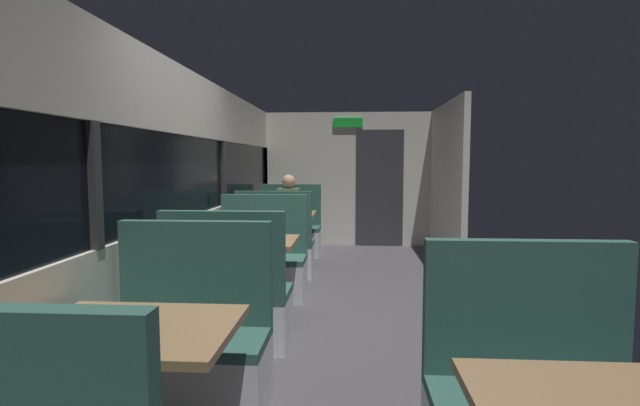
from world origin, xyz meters
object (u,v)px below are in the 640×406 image
Objects in this scene: bench_far_window_facing_entry at (290,234)px; seated_passenger at (289,221)px; dining_table_near_window at (133,348)px; bench_mid_window_facing_end at (229,306)px; dining_table_mid_window at (248,250)px; dining_table_far_window at (283,220)px; bench_mid_window_facing_entry at (262,267)px; bench_near_window_facing_entry at (189,353)px; bench_far_window_facing_end at (276,251)px.

bench_far_window_facing_entry is 0.87× the size of seated_passenger.
bench_mid_window_facing_end is (0.00, 1.63, -0.31)m from dining_table_near_window.
dining_table_far_window is (0.00, 2.33, 0.00)m from dining_table_mid_window.
bench_mid_window_facing_entry is at bearing 90.00° from dining_table_near_window.
seated_passenger reaches higher than dining_table_near_window.
dining_table_near_window is at bearing -90.00° from bench_near_window_facing_entry.
bench_mid_window_facing_entry reaches higher than dining_table_far_window.
dining_table_far_window is 0.77m from bench_far_window_facing_entry.
bench_mid_window_facing_end is at bearing -90.00° from dining_table_mid_window.
bench_mid_window_facing_end and bench_far_window_facing_entry have the same top height.
bench_near_window_facing_entry is at bearing -90.00° from dining_table_far_window.
dining_table_near_window is at bearing -90.00° from dining_table_far_window.
dining_table_far_window is 0.82× the size of bench_far_window_facing_entry.
dining_table_near_window is 4.66m from dining_table_far_window.
bench_far_window_facing_end reaches higher than dining_table_near_window.
seated_passenger is at bearing 90.00° from bench_far_window_facing_end.
dining_table_mid_window is 0.77m from bench_mid_window_facing_entry.
seated_passenger is (0.00, 2.26, 0.21)m from bench_mid_window_facing_entry.
dining_table_mid_window is at bearing -90.00° from bench_far_window_facing_entry.
seated_passenger is (0.00, -0.07, 0.21)m from bench_far_window_facing_entry.
bench_mid_window_facing_end is 3.66m from seated_passenger.
bench_mid_window_facing_end is 1.00× the size of bench_far_window_facing_entry.
dining_table_far_window is at bearing 90.00° from bench_mid_window_facing_end.
seated_passenger reaches higher than dining_table_mid_window.
bench_mid_window_facing_end is 1.22× the size of dining_table_far_window.
bench_mid_window_facing_entry is 2.33m from bench_far_window_facing_entry.
bench_far_window_facing_entry is (0.00, 2.33, 0.00)m from bench_mid_window_facing_entry.
bench_mid_window_facing_end is at bearing -90.00° from bench_far_window_facing_end.
bench_far_window_facing_end is 1.00× the size of bench_far_window_facing_entry.
dining_table_mid_window is 1.00× the size of dining_table_far_window.
bench_far_window_facing_end is (0.00, 3.96, -0.31)m from dining_table_near_window.
bench_near_window_facing_entry and bench_mid_window_facing_entry have the same top height.
seated_passenger is at bearing 90.00° from bench_mid_window_facing_entry.
bench_far_window_facing_entry is (0.00, 3.03, -0.31)m from dining_table_mid_window.
bench_mid_window_facing_entry and bench_far_window_facing_entry have the same top height.
seated_passenger is (0.00, 0.63, -0.10)m from dining_table_far_window.
dining_table_near_window is 1.00× the size of dining_table_far_window.
bench_mid_window_facing_end is 2.33m from bench_far_window_facing_end.
bench_mid_window_facing_end is at bearing -90.00° from seated_passenger.
dining_table_mid_window is at bearing -90.00° from bench_far_window_facing_end.
dining_table_near_window is 0.82× the size of bench_far_window_facing_entry.
bench_far_window_facing_entry is (0.00, 1.40, 0.00)m from bench_far_window_facing_end.
bench_near_window_facing_entry is 2.33m from bench_mid_window_facing_entry.
bench_near_window_facing_entry is 4.59m from seated_passenger.
bench_far_window_facing_entry is at bearing 90.00° from bench_near_window_facing_entry.
bench_far_window_facing_end is at bearing -90.00° from dining_table_far_window.
bench_far_window_facing_end is at bearing 90.00° from bench_mid_window_facing_entry.
dining_table_far_window is 0.64m from seated_passenger.
bench_near_window_facing_entry is (0.00, 0.70, -0.31)m from dining_table_near_window.
seated_passenger is at bearing 90.00° from dining_table_near_window.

